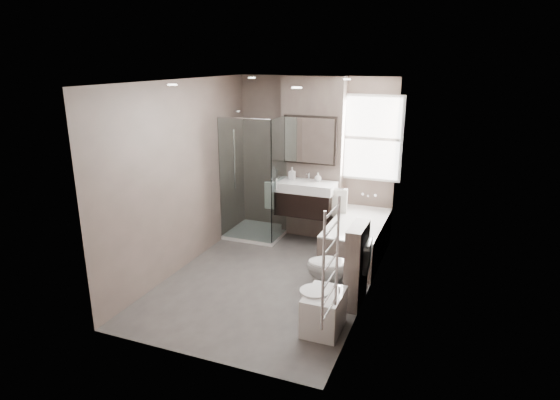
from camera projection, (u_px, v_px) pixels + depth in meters
The scene contains 15 objects.
room at pixel (270, 186), 5.97m from camera, with size 2.70×3.90×2.70m.
vanity_pier at pixel (313, 159), 7.55m from camera, with size 1.00×0.25×2.60m, color #665850.
vanity at pixel (305, 198), 7.40m from camera, with size 0.95×0.47×0.66m.
mirror_cabinet at pixel (310, 140), 7.31m from camera, with size 0.86×0.08×0.76m.
towel_left at pixel (272, 196), 7.59m from camera, with size 0.24×0.06×0.44m, color silver.
towel_right at pixel (339, 203), 7.19m from camera, with size 0.24×0.06×0.44m, color silver.
shower_enclosure at pixel (260, 209), 7.67m from camera, with size 0.90×0.90×2.00m.
bathtub at pixel (357, 238), 6.91m from camera, with size 0.75×1.60×0.57m.
window at pixel (371, 138), 7.21m from camera, with size 0.98×0.06×1.33m.
toilet at pixel (338, 268), 5.72m from camera, with size 0.44×0.77×0.79m, color white.
cistern_box at pixel (356, 265), 5.55m from camera, with size 0.19×0.55×1.00m.
bidet at pixel (323, 310), 5.08m from camera, with size 0.47×0.54×0.56m.
towel_radiator at pixel (331, 262), 4.16m from camera, with size 0.03×0.49×1.10m.
soap_bottle_a at pixel (292, 173), 7.44m from camera, with size 0.09×0.09×0.20m, color white.
soap_bottle_b at pixel (318, 177), 7.33m from camera, with size 0.11×0.11×0.14m, color white.
Camera 1 is at (2.23, -5.32, 2.86)m, focal length 30.00 mm.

